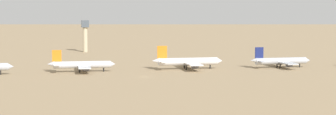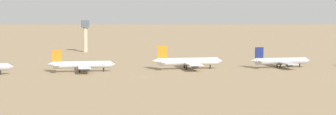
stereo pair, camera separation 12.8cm
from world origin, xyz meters
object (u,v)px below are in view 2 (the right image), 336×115
(parked_jet_navy_5, at_px, (280,61))
(parked_jet_orange_3, at_px, (81,65))
(parked_jet_orange_4, at_px, (187,62))
(control_tower, at_px, (85,33))

(parked_jet_navy_5, bearing_deg, parked_jet_orange_3, 178.61)
(parked_jet_orange_4, bearing_deg, parked_jet_orange_3, -177.77)
(parked_jet_navy_5, height_order, control_tower, control_tower)
(parked_jet_orange_3, height_order, control_tower, control_tower)
(parked_jet_navy_5, distance_m, control_tower, 155.95)
(parked_jet_orange_4, xyz_separation_m, control_tower, (-43.60, 122.47, 9.33))
(parked_jet_orange_3, relative_size, parked_jet_orange_4, 0.90)
(parked_jet_orange_3, bearing_deg, parked_jet_navy_5, 1.09)
(control_tower, bearing_deg, parked_jet_orange_4, -70.40)
(parked_jet_orange_4, distance_m, control_tower, 130.33)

